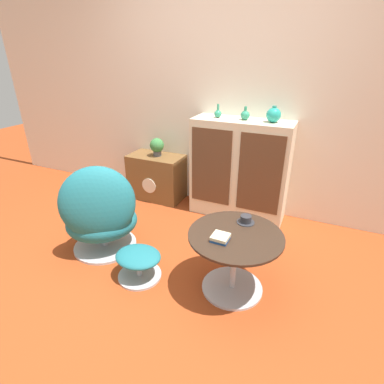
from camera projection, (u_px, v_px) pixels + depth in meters
name	position (u px, v px, depth m)	size (l,w,h in m)	color
ground_plane	(150.00, 290.00, 2.30)	(12.00, 12.00, 0.00)	#9E3D19
wall_back	(226.00, 90.00, 3.10)	(6.40, 0.06, 2.60)	silver
sideboard	(239.00, 170.00, 3.16)	(1.00, 0.37, 1.05)	beige
tv_console	(157.00, 177.00, 3.65)	(0.65, 0.38, 0.54)	brown
egg_chair	(100.00, 214.00, 2.60)	(0.85, 0.83, 0.85)	#B7B7BC
ottoman	(138.00, 260.00, 2.37)	(0.37, 0.35, 0.24)	#B7B7BC
coffee_table	(234.00, 255.00, 2.18)	(0.68, 0.68, 0.49)	#B7B7BC
vase_leftmost	(218.00, 113.00, 3.02)	(0.07, 0.07, 0.13)	#2D8E6B
vase_inner_left	(245.00, 115.00, 2.91)	(0.09, 0.09, 0.13)	#2D8E6B
vase_inner_right	(274.00, 115.00, 2.80)	(0.14, 0.14, 0.15)	teal
potted_plant	(157.00, 146.00, 3.47)	(0.16, 0.16, 0.21)	#4C4C51
teacup	(246.00, 220.00, 2.24)	(0.13, 0.13, 0.06)	#2D2D33
book_stack	(220.00, 238.00, 2.03)	(0.12, 0.12, 0.04)	#1E478C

